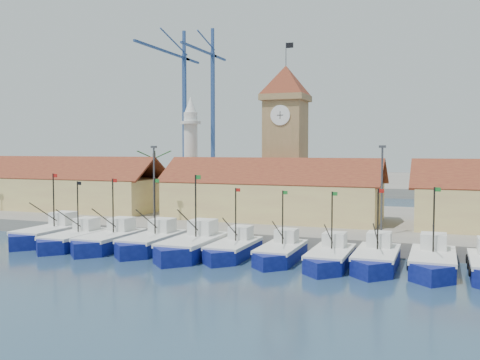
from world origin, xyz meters
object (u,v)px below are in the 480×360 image
at_px(clock_tower, 286,135).
at_px(minaret, 191,152).
at_px(boat_0, 48,235).
at_px(boat_5, 232,250).

height_order(clock_tower, minaret, clock_tower).
bearing_deg(boat_0, boat_5, -0.77).
xyz_separation_m(clock_tower, minaret, (-15.00, 2.00, -2.23)).
distance_m(clock_tower, minaret, 15.30).
height_order(boat_0, boat_5, boat_0).
relative_size(boat_0, clock_tower, 0.46).
xyz_separation_m(boat_5, minaret, (-16.43, 24.96, 9.02)).
distance_m(boat_0, clock_tower, 32.29).
xyz_separation_m(boat_5, clock_tower, (-1.43, 22.96, 11.25)).
relative_size(boat_0, minaret, 0.64).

